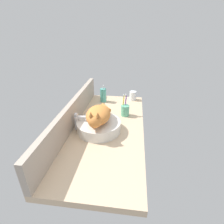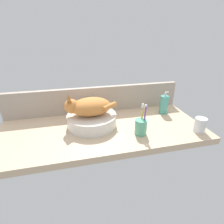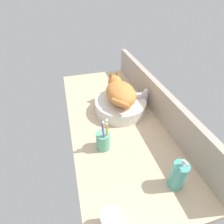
{
  "view_description": "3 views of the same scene",
  "coord_description": "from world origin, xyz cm",
  "px_view_note": "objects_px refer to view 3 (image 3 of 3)",
  "views": [
    {
      "loc": [
        -111.98,
        -18.98,
        69.97
      ],
      "look_at": [
        5.51,
        -3.42,
        10.26
      ],
      "focal_mm": 28.0,
      "sensor_mm": 36.0,
      "label": 1
    },
    {
      "loc": [
        -16.29,
        -95.39,
        55.86
      ],
      "look_at": [
        6.63,
        0.66,
        9.94
      ],
      "focal_mm": 28.0,
      "sensor_mm": 36.0,
      "label": 2
    },
    {
      "loc": [
        78.62,
        -24.19,
        68.5
      ],
      "look_at": [
        5.71,
        -3.86,
        9.31
      ],
      "focal_mm": 28.0,
      "sensor_mm": 36.0,
      "label": 3
    }
  ],
  "objects_px": {
    "faucet": "(143,98)",
    "toothbrush_cup": "(103,140)",
    "water_glass": "(111,223)",
    "soap_dispenser": "(178,175)",
    "cat": "(120,92)",
    "sink_basin": "(120,106)"
  },
  "relations": [
    {
      "from": "faucet",
      "to": "toothbrush_cup",
      "type": "bearing_deg",
      "value": -50.61
    },
    {
      "from": "toothbrush_cup",
      "to": "water_glass",
      "type": "height_order",
      "value": "toothbrush_cup"
    },
    {
      "from": "faucet",
      "to": "water_glass",
      "type": "height_order",
      "value": "faucet"
    },
    {
      "from": "soap_dispenser",
      "to": "water_glass",
      "type": "relative_size",
      "value": 1.86
    },
    {
      "from": "toothbrush_cup",
      "to": "water_glass",
      "type": "relative_size",
      "value": 2.09
    },
    {
      "from": "faucet",
      "to": "soap_dispenser",
      "type": "xyz_separation_m",
      "value": [
        0.54,
        -0.09,
        -0.01
      ]
    },
    {
      "from": "faucet",
      "to": "toothbrush_cup",
      "type": "height_order",
      "value": "toothbrush_cup"
    },
    {
      "from": "cat",
      "to": "water_glass",
      "type": "bearing_deg",
      "value": -19.78
    },
    {
      "from": "sink_basin",
      "to": "toothbrush_cup",
      "type": "distance_m",
      "value": 0.32
    },
    {
      "from": "sink_basin",
      "to": "cat",
      "type": "relative_size",
      "value": 0.98
    },
    {
      "from": "soap_dispenser",
      "to": "water_glass",
      "type": "xyz_separation_m",
      "value": [
        0.08,
        -0.29,
        -0.03
      ]
    },
    {
      "from": "sink_basin",
      "to": "toothbrush_cup",
      "type": "relative_size",
      "value": 1.69
    },
    {
      "from": "soap_dispenser",
      "to": "water_glass",
      "type": "distance_m",
      "value": 0.31
    },
    {
      "from": "cat",
      "to": "toothbrush_cup",
      "type": "bearing_deg",
      "value": -31.44
    },
    {
      "from": "toothbrush_cup",
      "to": "soap_dispenser",
      "type": "bearing_deg",
      "value": 40.71
    },
    {
      "from": "faucet",
      "to": "soap_dispenser",
      "type": "relative_size",
      "value": 0.82
    },
    {
      "from": "cat",
      "to": "toothbrush_cup",
      "type": "relative_size",
      "value": 1.73
    },
    {
      "from": "sink_basin",
      "to": "cat",
      "type": "xyz_separation_m",
      "value": [
        -0.01,
        -0.0,
        0.1
      ]
    },
    {
      "from": "sink_basin",
      "to": "toothbrush_cup",
      "type": "height_order",
      "value": "toothbrush_cup"
    },
    {
      "from": "sink_basin",
      "to": "cat",
      "type": "height_order",
      "value": "cat"
    },
    {
      "from": "sink_basin",
      "to": "water_glass",
      "type": "height_order",
      "value": "water_glass"
    },
    {
      "from": "faucet",
      "to": "toothbrush_cup",
      "type": "xyz_separation_m",
      "value": [
        0.27,
        -0.32,
        -0.02
      ]
    }
  ]
}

